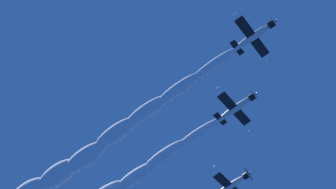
# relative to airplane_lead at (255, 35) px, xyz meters

# --- Properties ---
(airplane_lead) EXTENTS (7.53, 7.94, 2.92)m
(airplane_lead) POSITION_rel_airplane_lead_xyz_m (0.00, 0.00, 0.00)
(airplane_lead) COLOR silver
(airplane_left_wingman) EXTENTS (7.47, 7.82, 3.36)m
(airplane_left_wingman) POSITION_rel_airplane_lead_xyz_m (-10.89, 3.53, -0.83)
(airplane_left_wingman) COLOR silver
(airplane_right_wingman) EXTENTS (7.47, 7.91, 3.17)m
(airplane_right_wingman) POSITION_rel_airplane_lead_xyz_m (-22.91, 9.88, -1.74)
(airplane_right_wingman) COLOR silver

